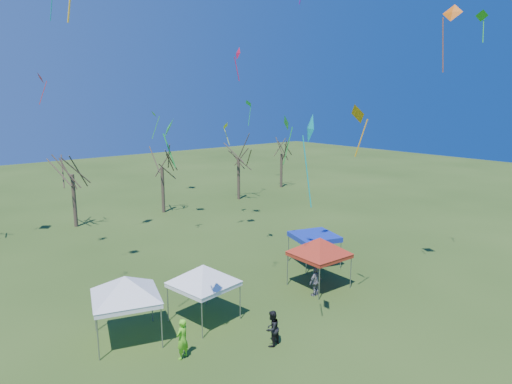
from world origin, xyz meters
TOP-DOWN VIEW (x-y plane):
  - ground at (0.00, 0.00)m, footprint 140.00×140.00m
  - tree_2 at (-2.37, 24.38)m, footprint 3.71×3.71m
  - tree_3 at (6.03, 24.04)m, footprint 3.59×3.59m
  - tree_4 at (15.36, 24.00)m, footprint 3.58×3.58m
  - tree_5 at (23.72, 26.07)m, footprint 3.39×3.39m
  - tent_white_west at (-7.06, 3.44)m, footprint 3.90×3.90m
  - tent_white_mid at (-3.28, 2.74)m, footprint 3.84×3.84m
  - tent_red at (4.29, 1.90)m, footprint 4.00×4.00m
  - tent_blue at (6.72, 4.56)m, footprint 3.43×3.43m
  - person_dark at (-2.26, -1.26)m, footprint 0.94×0.82m
  - person_grey at (3.20, 1.15)m, footprint 0.99×0.44m
  - person_green at (-5.91, 0.45)m, footprint 0.76×0.62m
  - kite_27 at (3.26, -1.28)m, footprint 0.80×1.13m
  - kite_9 at (12.94, -2.31)m, footprint 0.78×0.84m
  - kite_18 at (3.09, 8.09)m, footprint 0.45×0.83m
  - kite_17 at (4.36, 4.89)m, footprint 0.73×1.00m
  - kite_12 at (16.75, 23.92)m, footprint 0.63×0.92m
  - kite_13 at (-4.71, 22.36)m, footprint 0.71×1.02m
  - kite_0 at (8.91, -2.63)m, footprint 0.80×1.12m
  - kite_1 at (-6.72, -0.48)m, footprint 0.82×0.92m
  - kite_22 at (4.63, 22.44)m, footprint 0.80×0.89m
  - kite_19 at (9.02, 17.64)m, footprint 0.89×0.75m
  - kite_5 at (-1.43, -2.48)m, footprint 0.89×1.15m

SIDE VIEW (x-z plane):
  - ground at x=0.00m, z-range 0.00..0.00m
  - person_grey at x=3.20m, z-range 0.00..1.66m
  - person_dark at x=-2.26m, z-range 0.00..1.67m
  - person_green at x=-5.91m, z-range 0.00..1.81m
  - tent_blue at x=6.72m, z-range 0.90..3.05m
  - tent_white_mid at x=-3.28m, z-range 1.05..4.48m
  - tent_red at x=4.29m, z-range 1.08..4.61m
  - tent_white_west at x=-7.06m, z-range 1.11..4.72m
  - tree_5 at x=23.72m, z-range 2.00..9.46m
  - tree_4 at x=15.36m, z-range 2.12..10.00m
  - tree_3 at x=6.03m, z-range 2.12..10.03m
  - tree_2 at x=-2.37m, z-range 2.20..10.38m
  - kite_19 at x=9.02m, z-range 7.55..9.63m
  - kite_17 at x=4.36m, z-range 8.02..11.01m
  - kite_22 at x=4.63m, z-range 8.28..10.81m
  - kite_5 at x=-1.43m, z-range 7.81..11.75m
  - kite_1 at x=-6.72m, z-range 9.00..10.86m
  - kite_27 at x=3.26m, z-range 9.00..11.55m
  - kite_12 at x=16.75m, z-range 9.03..11.87m
  - kite_13 at x=-4.71m, z-range 11.29..13.74m
  - kite_18 at x=3.09m, z-range 12.69..14.77m
  - kite_0 at x=8.91m, z-range 13.59..17.06m
  - kite_9 at x=12.94m, z-range 14.74..16.61m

